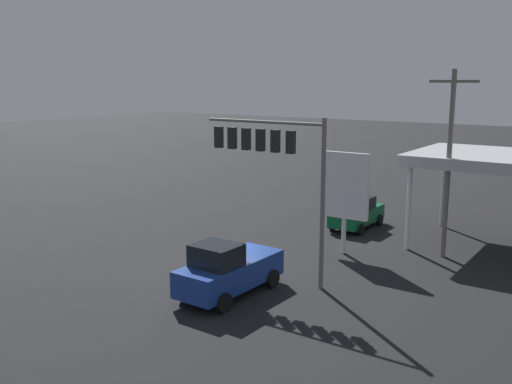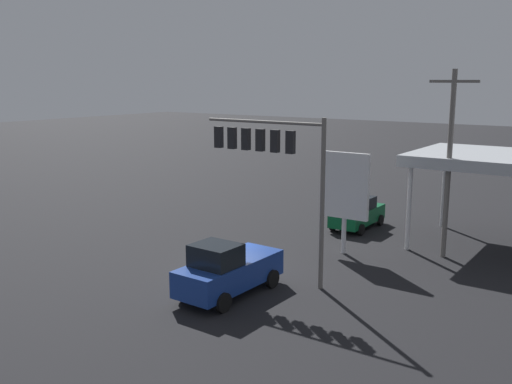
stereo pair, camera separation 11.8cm
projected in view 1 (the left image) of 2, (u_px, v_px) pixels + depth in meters
ground_plane at (232, 272)px, 27.09m from camera, size 200.00×200.00×0.00m
traffic_signal_assembly at (271, 153)px, 25.36m from camera, size 6.21×0.43×7.43m
utility_pole at (449, 160)px, 28.47m from camera, size 2.40×0.26×9.49m
price_sign at (345, 188)px, 29.36m from camera, size 2.59×0.27×5.34m
sedan_waiting at (357, 213)px, 34.99m from camera, size 2.06×4.40×1.93m
pickup_parked at (228, 270)px, 23.94m from camera, size 2.34×5.24×2.40m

